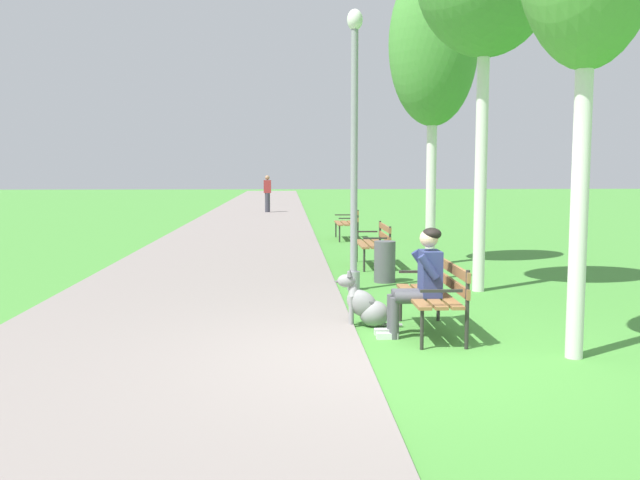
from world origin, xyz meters
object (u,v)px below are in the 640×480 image
at_px(dog_grey, 366,306).
at_px(litter_bin, 385,262).
at_px(lamp_post_near, 354,148).
at_px(park_bench_mid, 376,241).
at_px(pedestrian_distant, 267,194).
at_px(park_bench_near, 436,290).
at_px(person_seated_on_near_bench, 421,278).
at_px(birch_tree_third, 433,46).
at_px(park_bench_far, 349,221).

height_order(dog_grey, litter_bin, dog_grey).
distance_m(dog_grey, lamp_post_near, 3.23).
distance_m(park_bench_mid, pedestrian_distant, 17.10).
relative_size(park_bench_near, dog_grey, 1.80).
height_order(person_seated_on_near_bench, litter_bin, person_seated_on_near_bench).
distance_m(birch_tree_third, litter_bin, 4.63).
bearing_deg(lamp_post_near, park_bench_near, -77.22).
relative_size(park_bench_mid, birch_tree_third, 0.25).
bearing_deg(dog_grey, person_seated_on_near_bench, -42.93).
distance_m(park_bench_near, park_bench_far, 10.85).
distance_m(park_bench_mid, litter_bin, 1.90).
bearing_deg(park_bench_far, pedestrian_distant, 102.25).
distance_m(birch_tree_third, pedestrian_distant, 17.45).
height_order(person_seated_on_near_bench, lamp_post_near, lamp_post_near).
height_order(park_bench_near, pedestrian_distant, pedestrian_distant).
xyz_separation_m(park_bench_mid, birch_tree_third, (1.13, 0.20, 3.78)).
height_order(park_bench_mid, dog_grey, park_bench_mid).
xyz_separation_m(dog_grey, litter_bin, (0.70, 3.29, 0.09)).
bearing_deg(park_bench_mid, park_bench_far, 90.68).
xyz_separation_m(lamp_post_near, pedestrian_distant, (-1.91, 19.53, -1.40)).
bearing_deg(lamp_post_near, litter_bin, 50.86).
height_order(park_bench_near, lamp_post_near, lamp_post_near).
relative_size(person_seated_on_near_bench, pedestrian_distant, 0.76).
distance_m(lamp_post_near, litter_bin, 2.12).
distance_m(person_seated_on_near_bench, pedestrian_distant, 22.73).
relative_size(dog_grey, birch_tree_third, 0.14).
relative_size(person_seated_on_near_bench, litter_bin, 1.79).
height_order(park_bench_near, park_bench_mid, same).
height_order(dog_grey, pedestrian_distant, pedestrian_distant).
relative_size(litter_bin, pedestrian_distant, 0.42).
bearing_deg(pedestrian_distant, dog_grey, -85.32).
relative_size(park_bench_mid, litter_bin, 2.14).
xyz_separation_m(litter_bin, pedestrian_distant, (-2.51, 18.79, 0.49)).
height_order(lamp_post_near, pedestrian_distant, lamp_post_near).
bearing_deg(person_seated_on_near_bench, pedestrian_distant, 95.99).
distance_m(park_bench_near, dog_grey, 0.91).
bearing_deg(pedestrian_distant, park_bench_far, -77.75).
distance_m(person_seated_on_near_bench, litter_bin, 3.83).
distance_m(lamp_post_near, birch_tree_third, 3.94).
bearing_deg(birch_tree_third, dog_grey, -109.53).
bearing_deg(park_bench_near, lamp_post_near, 102.78).
bearing_deg(lamp_post_near, person_seated_on_near_bench, -81.39).
height_order(person_seated_on_near_bench, birch_tree_third, birch_tree_third).
xyz_separation_m(lamp_post_near, birch_tree_third, (1.81, 2.83, 2.05)).
bearing_deg(park_bench_far, birch_tree_third, -76.77).
xyz_separation_m(dog_grey, lamp_post_near, (0.10, 2.55, 1.98)).
xyz_separation_m(person_seated_on_near_bench, birch_tree_third, (1.35, 5.91, 3.61)).
relative_size(park_bench_near, person_seated_on_near_bench, 1.20).
bearing_deg(litter_bin, park_bench_near, -88.87).
bearing_deg(pedestrian_distant, person_seated_on_near_bench, -84.01).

